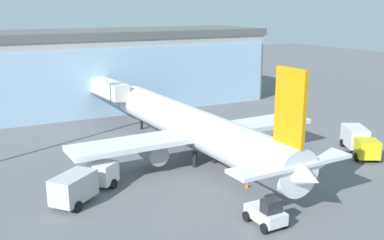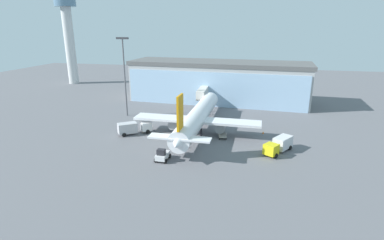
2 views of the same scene
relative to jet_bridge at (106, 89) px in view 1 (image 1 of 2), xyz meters
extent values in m
plane|color=slate|center=(2.94, -26.28, -4.74)|extent=(240.00, 240.00, 0.00)
cube|color=#A5A5A5|center=(2.94, 10.59, 0.90)|extent=(54.91, 18.35, 11.28)
cube|color=#9EBFDE|center=(2.48, 2.85, 0.34)|extent=(52.96, 3.40, 10.15)
cube|color=#585858|center=(2.94, 10.59, 7.14)|extent=(56.01, 18.72, 1.20)
cube|color=beige|center=(0.00, -0.11, 0.19)|extent=(2.53, 11.67, 2.40)
cube|color=#3F3F47|center=(0.00, -0.11, -0.86)|extent=(2.57, 11.67, 0.30)
cylinder|color=#4C4C51|center=(-0.12, 4.24, -2.87)|extent=(0.70, 0.70, 3.74)
cylinder|color=silver|center=(2.46, -19.82, -1.14)|extent=(4.38, 33.34, 4.01)
cone|color=silver|center=(2.65, -3.17, -1.14)|extent=(4.04, 3.05, 4.01)
cone|color=silver|center=(2.27, -36.46, -1.14)|extent=(3.65, 4.04, 3.60)
cube|color=silver|center=(2.44, -21.48, -1.54)|extent=(27.71, 4.51, 0.50)
cube|color=silver|center=(2.28, -35.46, -0.54)|extent=(11.03, 2.52, 0.30)
cube|color=orange|center=(2.29, -34.96, 3.89)|extent=(0.40, 3.20, 6.06)
cylinder|color=gray|center=(-2.81, -20.92, -2.89)|extent=(2.14, 3.22, 2.10)
cylinder|color=gray|center=(7.70, -21.04, -2.89)|extent=(2.14, 3.22, 2.10)
cylinder|color=black|center=(1.23, -22.47, -3.94)|extent=(0.50, 0.50, 1.60)
cylinder|color=black|center=(3.63, -22.50, -3.94)|extent=(0.50, 0.50, 1.60)
cylinder|color=black|center=(2.61, -6.17, -3.94)|extent=(0.40, 0.40, 1.60)
cube|color=silver|center=(-8.77, -22.71, -3.34)|extent=(3.07, 3.07, 1.90)
cube|color=#B2B2B7|center=(-12.16, -25.19, -3.19)|extent=(4.53, 4.13, 2.20)
cylinder|color=black|center=(-9.41, -21.82, -4.29)|extent=(0.90, 0.77, 0.90)
cylinder|color=black|center=(-8.12, -23.60, -4.29)|extent=(0.90, 0.77, 0.90)
cylinder|color=black|center=(-13.62, -24.89, -4.29)|extent=(0.90, 0.77, 0.90)
cylinder|color=black|center=(-12.32, -26.66, -4.29)|extent=(0.90, 0.77, 0.90)
cube|color=yellow|center=(18.02, -30.37, -3.34)|extent=(3.04, 3.04, 1.90)
cube|color=silver|center=(20.27, -26.82, -3.19)|extent=(4.00, 4.56, 2.20)
cylinder|color=black|center=(18.95, -30.96, -4.29)|extent=(0.74, 0.92, 0.90)
cylinder|color=black|center=(17.09, -29.78, -4.29)|extent=(0.74, 0.92, 0.90)
cylinder|color=black|center=(21.74, -26.57, -4.29)|extent=(0.74, 0.92, 0.90)
cylinder|color=black|center=(19.88, -25.39, -4.29)|extent=(0.74, 0.92, 0.90)
cube|color=#9E998C|center=(8.26, -22.64, -4.22)|extent=(2.19, 3.09, 0.16)
cylinder|color=black|center=(9.22, -23.57, -4.52)|extent=(0.22, 0.46, 0.44)
cylinder|color=#9E998C|center=(9.22, -23.57, -3.69)|extent=(0.08, 0.08, 0.90)
cylinder|color=black|center=(7.81, -23.89, -4.52)|extent=(0.22, 0.46, 0.44)
cylinder|color=#9E998C|center=(7.81, -23.89, -3.69)|extent=(0.08, 0.08, 0.90)
cylinder|color=black|center=(8.71, -21.39, -4.52)|extent=(0.22, 0.46, 0.44)
cylinder|color=#9E998C|center=(8.71, -21.39, -3.69)|extent=(0.08, 0.08, 0.90)
cylinder|color=black|center=(7.31, -21.71, -4.52)|extent=(0.22, 0.46, 0.44)
cylinder|color=#9E998C|center=(7.31, -21.71, -3.69)|extent=(0.08, 0.08, 0.90)
cube|color=silver|center=(-0.69, -36.09, -3.89)|extent=(1.91, 3.26, 0.90)
cube|color=#26262B|center=(-0.71, -36.73, -2.94)|extent=(1.43, 1.05, 1.00)
cylinder|color=black|center=(-1.55, -34.94, -4.34)|extent=(0.38, 0.81, 0.80)
cylinder|color=black|center=(0.25, -35.00, -4.34)|extent=(0.38, 0.81, 0.80)
cylinder|color=black|center=(-1.62, -37.18, -4.34)|extent=(0.38, 0.81, 0.80)
cylinder|color=black|center=(0.18, -37.24, -4.34)|extent=(0.38, 0.81, 0.80)
cone|color=orange|center=(2.50, -29.67, -4.47)|extent=(0.36, 0.36, 0.55)
cone|color=orange|center=(16.80, -18.13, -4.47)|extent=(0.36, 0.36, 0.55)
camera|label=1|loc=(-21.41, -60.11, 11.38)|focal=42.00mm
camera|label=2|loc=(14.73, -82.35, 17.73)|focal=28.00mm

